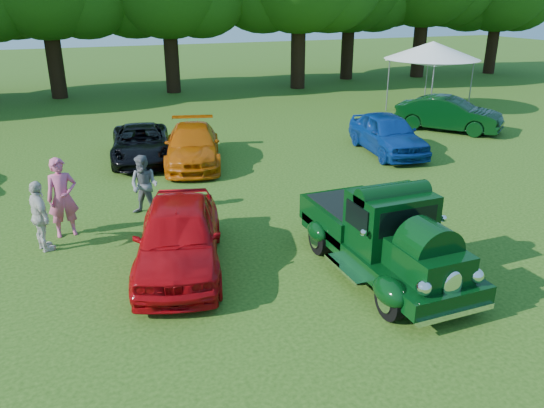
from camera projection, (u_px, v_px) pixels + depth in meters
name	position (u px, v px, depth m)	size (l,w,h in m)	color
ground	(290.00, 269.00, 11.53)	(120.00, 120.00, 0.00)	#214410
hero_pickup	(383.00, 237.00, 11.15)	(2.23, 4.80, 1.88)	black
red_convertible	(179.00, 236.00, 11.35)	(1.77, 4.41, 1.50)	#A9070C
back_car_black	(141.00, 143.00, 19.08)	(2.04, 4.43, 1.23)	black
back_car_orange	(193.00, 145.00, 18.63)	(1.86, 4.57, 1.33)	#BD5206
back_car_blue	(388.00, 133.00, 19.95)	(1.76, 4.37, 1.49)	navy
back_car_green	(449.00, 114.00, 23.30)	(1.57, 4.49, 1.48)	black
spectator_pink	(62.00, 198.00, 12.84)	(0.72, 0.47, 1.98)	#C8527E
spectator_grey	(144.00, 185.00, 14.16)	(0.80, 0.63, 1.65)	slate
spectator_white	(40.00, 216.00, 12.11)	(0.99, 0.41, 1.69)	beige
canopy_tent	(432.00, 51.00, 26.29)	(5.52, 5.52, 3.51)	silver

